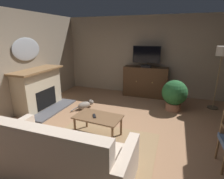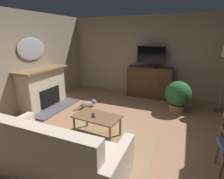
{
  "view_description": "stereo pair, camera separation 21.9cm",
  "coord_description": "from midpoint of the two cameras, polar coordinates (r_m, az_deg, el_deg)",
  "views": [
    {
      "loc": [
        1.1,
        -3.01,
        2.02
      ],
      "look_at": [
        -0.1,
        0.39,
        0.91
      ],
      "focal_mm": 28.61,
      "sensor_mm": 36.0,
      "label": 1
    },
    {
      "loc": [
        1.3,
        -2.93,
        2.02
      ],
      "look_at": [
        -0.1,
        0.39,
        0.91
      ],
      "focal_mm": 28.61,
      "sensor_mm": 36.0,
      "label": 2
    }
  ],
  "objects": [
    {
      "name": "fireplace",
      "position": [
        5.42,
        -19.99,
        0.24
      ],
      "size": [
        0.97,
        1.57,
        1.13
      ],
      "color": "#4C4C51",
      "rests_on": "ground_plane"
    },
    {
      "name": "potted_plant_tall_palm_by_window",
      "position": [
        5.12,
        21.48,
        -1.72
      ],
      "size": [
        0.68,
        0.68,
        0.85
      ],
      "color": "#99664C",
      "rests_on": "ground_plane"
    },
    {
      "name": "wall_mirror_oval",
      "position": [
        5.4,
        -23.19,
        11.85
      ],
      "size": [
        0.06,
        0.95,
        0.61
      ],
      "primitive_type": "ellipsoid",
      "color": "#B2B7BF"
    },
    {
      "name": "tv_cabinet",
      "position": [
        6.08,
        12.91,
        2.04
      ],
      "size": [
        1.44,
        0.46,
        1.01
      ],
      "color": "black",
      "rests_on": "ground_plane"
    },
    {
      "name": "ground_plane",
      "position": [
        3.8,
        0.79,
        -15.39
      ],
      "size": [
        5.97,
        6.87,
        0.04
      ],
      "primitive_type": "cube",
      "color": "#936B4C"
    },
    {
      "name": "rug_central",
      "position": [
        3.5,
        -3.16,
        -18.08
      ],
      "size": [
        2.05,
        1.71,
        0.01
      ],
      "primitive_type": "cube",
      "color": "#8E704C",
      "rests_on": "ground_plane"
    },
    {
      "name": "wall_left",
      "position": [
        4.98,
        -29.95,
        6.69
      ],
      "size": [
        0.1,
        6.87,
        2.63
      ],
      "primitive_type": "cube",
      "color": "gray",
      "rests_on": "ground_plane"
    },
    {
      "name": "coffee_table",
      "position": [
        3.66,
        -3.08,
        -9.2
      ],
      "size": [
        0.98,
        0.62,
        0.45
      ],
      "color": "brown",
      "rests_on": "ground_plane"
    },
    {
      "name": "sofa_floral",
      "position": [
        2.91,
        -15.29,
        -19.68
      ],
      "size": [
        2.1,
        0.9,
        0.93
      ],
      "color": "#C6B29E",
      "rests_on": "ground_plane"
    },
    {
      "name": "television",
      "position": [
        5.87,
        13.39,
        10.28
      ],
      "size": [
        0.88,
        0.2,
        0.68
      ],
      "color": "black",
      "rests_on": "tv_cabinet"
    },
    {
      "name": "cat",
      "position": [
        5.17,
        -6.53,
        -4.71
      ],
      "size": [
        0.43,
        0.64,
        0.22
      ],
      "color": "gray",
      "rests_on": "ground_plane"
    },
    {
      "name": "tv_remote",
      "position": [
        3.64,
        -4.23,
        -8.29
      ],
      "size": [
        0.13,
        0.17,
        0.02
      ],
      "primitive_type": "cube",
      "rotation": [
        0.0,
        0.0,
        2.14
      ],
      "color": "black",
      "rests_on": "coffee_table"
    },
    {
      "name": "wall_back",
      "position": [
        6.31,
        12.01,
        10.34
      ],
      "size": [
        5.97,
        0.1,
        2.63
      ],
      "primitive_type": "cube",
      "color": "gray",
      "rests_on": "ground_plane"
    }
  ]
}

